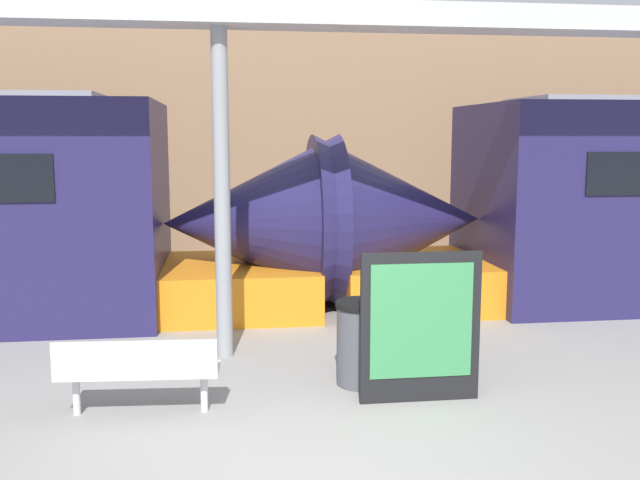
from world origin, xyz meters
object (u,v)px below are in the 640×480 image
(trash_bin, at_px, (362,343))
(support_column_near, at_px, (222,196))
(bench_near, at_px, (138,368))
(poster_board, at_px, (421,327))

(trash_bin, distance_m, support_column_near, 2.36)
(bench_near, xyz_separation_m, poster_board, (2.71, 0.03, 0.29))
(bench_near, height_order, support_column_near, support_column_near)
(poster_board, xyz_separation_m, support_column_near, (-1.91, 1.73, 1.16))
(trash_bin, bearing_deg, support_column_near, 141.06)
(poster_board, height_order, support_column_near, support_column_near)
(poster_board, bearing_deg, trash_bin, 129.81)
(trash_bin, bearing_deg, bench_near, -165.15)
(bench_near, distance_m, trash_bin, 2.32)
(bench_near, height_order, poster_board, poster_board)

